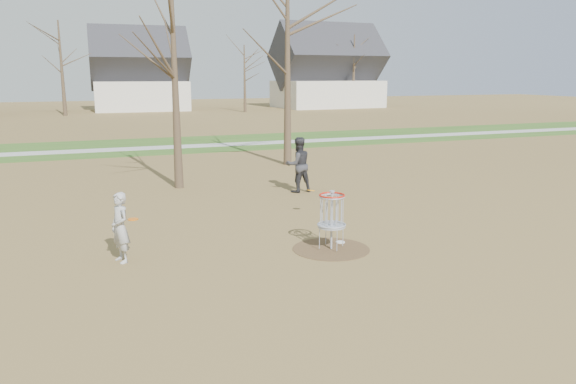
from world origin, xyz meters
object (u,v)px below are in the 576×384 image
object	(u,v)px
disc_golf_basket	(332,211)
player_standing	(120,228)
player_throwing	(298,165)
disc_grounded	(340,242)

from	to	relation	value
disc_golf_basket	player_standing	bearing A→B (deg)	170.09
player_standing	disc_golf_basket	size ratio (longest dim) A/B	1.14
player_throwing	disc_grounded	size ratio (longest dim) A/B	8.61
player_throwing	player_standing	bearing A→B (deg)	37.84
player_throwing	disc_golf_basket	world-z (taller)	player_throwing
player_standing	disc_grounded	size ratio (longest dim) A/B	6.97
player_standing	player_throwing	distance (m)	8.37
player_throwing	disc_golf_basket	xyz separation A→B (m)	(-1.71, -6.28, -0.03)
player_standing	disc_golf_basket	xyz separation A→B (m)	(4.62, -0.81, 0.15)
player_standing	player_throwing	size ratio (longest dim) A/B	0.81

